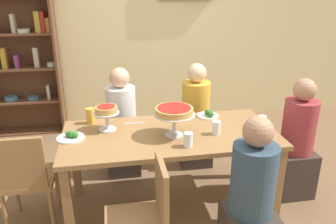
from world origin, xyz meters
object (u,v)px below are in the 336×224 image
at_px(deep_dish_pizza_stand, 174,113).
at_px(salad_plate_far_diner, 208,114).
at_px(personal_pizza_stand, 106,112).
at_px(water_glass_clear_far, 262,122).
at_px(diner_far_right, 195,123).
at_px(cutlery_knife_near, 135,123).
at_px(diner_head_east, 296,147).
at_px(beer_glass_amber_tall, 90,116).
at_px(bookshelf, 12,49).
at_px(cutlery_fork_near, 182,118).
at_px(chair_near_left, 146,215).
at_px(water_glass_clear_near, 216,128).
at_px(water_glass_clear_spare, 188,140).
at_px(chair_head_west, 27,177).
at_px(diner_near_right, 250,206).
at_px(dining_table, 170,142).
at_px(salad_plate_near_diner, 71,136).
at_px(diner_far_left, 122,129).

height_order(deep_dish_pizza_stand, salad_plate_far_diner, deep_dish_pizza_stand).
height_order(personal_pizza_stand, water_glass_clear_far, personal_pizza_stand).
xyz_separation_m(diner_far_right, cutlery_knife_near, (-0.70, -0.50, 0.25)).
xyz_separation_m(diner_head_east, water_glass_clear_far, (-0.40, -0.07, 0.31)).
xyz_separation_m(deep_dish_pizza_stand, personal_pizza_stand, (-0.54, 0.22, -0.04)).
xyz_separation_m(diner_head_east, beer_glass_amber_tall, (-1.86, 0.31, 0.32)).
distance_m(bookshelf, cutlery_fork_near, 2.55).
distance_m(deep_dish_pizza_stand, salad_plate_far_diner, 0.56).
relative_size(deep_dish_pizza_stand, water_glass_clear_far, 2.85).
xyz_separation_m(chair_near_left, cutlery_fork_near, (0.47, 1.01, 0.26)).
relative_size(beer_glass_amber_tall, water_glass_clear_near, 1.23).
relative_size(water_glass_clear_far, water_glass_clear_spare, 1.02).
bearing_deg(diner_far_right, chair_head_west, -62.64).
bearing_deg(diner_near_right, cutlery_knife_near, 35.07).
xyz_separation_m(dining_table, beer_glass_amber_tall, (-0.66, 0.33, 0.16)).
relative_size(chair_head_west, cutlery_knife_near, 4.83).
distance_m(salad_plate_near_diner, beer_glass_amber_tall, 0.34).
height_order(diner_near_right, diner_head_east, same).
bearing_deg(cutlery_knife_near, salad_plate_far_diner, -169.87).
distance_m(diner_far_left, water_glass_clear_spare, 1.13).
bearing_deg(cutlery_knife_near, cutlery_fork_near, -167.24).
xyz_separation_m(diner_far_left, diner_head_east, (1.58, -0.69, 0.00)).
relative_size(dining_table, water_glass_clear_near, 15.53).
distance_m(chair_head_west, cutlery_fork_near, 1.42).
bearing_deg(diner_far_left, beer_glass_amber_tall, -37.30).
height_order(diner_near_right, water_glass_clear_spare, diner_near_right).
bearing_deg(diner_far_right, beer_glass_amber_tall, -68.82).
height_order(chair_head_west, cutlery_knife_near, chair_head_west).
bearing_deg(water_glass_clear_far, diner_far_left, 147.04).
xyz_separation_m(deep_dish_pizza_stand, water_glass_clear_spare, (0.07, -0.22, -0.15)).
bearing_deg(diner_far_right, bookshelf, -121.22).
xyz_separation_m(diner_near_right, water_glass_clear_near, (-0.05, 0.65, 0.31)).
bearing_deg(chair_head_west, deep_dish_pizza_stand, 0.75).
distance_m(salad_plate_near_diner, water_glass_clear_spare, 0.95).
distance_m(bookshelf, water_glass_clear_far, 3.24).
relative_size(dining_table, diner_head_east, 1.56).
xyz_separation_m(chair_head_west, water_glass_clear_far, (1.97, 0.02, 0.31)).
bearing_deg(personal_pizza_stand, water_glass_clear_near, -15.68).
bearing_deg(salad_plate_far_diner, salad_plate_near_diner, -167.85).
bearing_deg(salad_plate_far_diner, dining_table, -145.16).
distance_m(bookshelf, chair_near_left, 3.12).
height_order(diner_head_east, salad_plate_far_diner, diner_head_east).
distance_m(diner_near_right, water_glass_clear_spare, 0.65).
bearing_deg(chair_head_west, beer_glass_amber_tall, 38.49).
xyz_separation_m(dining_table, cutlery_fork_near, (0.17, 0.30, 0.09)).
distance_m(bookshelf, water_glass_clear_spare, 2.91).
xyz_separation_m(bookshelf, water_glass_clear_far, (2.46, -2.07, -0.34)).
bearing_deg(cutlery_knife_near, water_glass_clear_far, 170.70).
xyz_separation_m(diner_far_left, cutlery_fork_near, (0.55, -0.40, 0.25)).
distance_m(personal_pizza_stand, salad_plate_near_diner, 0.35).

